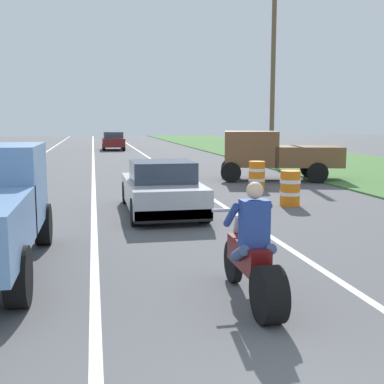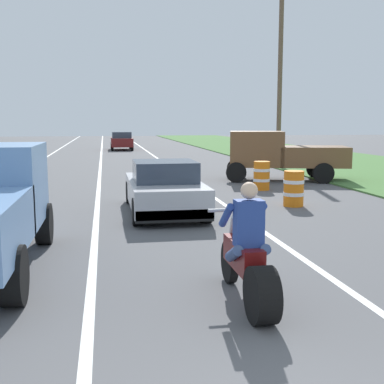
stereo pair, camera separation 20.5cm
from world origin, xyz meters
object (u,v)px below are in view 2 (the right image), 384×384
Objects in this scene: construction_barrel_nearest at (294,188)px; distant_car_far_ahead at (122,141)px; motorcycle_with_rider at (248,261)px; sports_car_silver at (164,189)px; pickup_truck_right_shoulder_brown at (280,153)px; construction_barrel_mid at (262,176)px.

distant_car_far_ahead is (-3.79, 29.03, 0.27)m from construction_barrel_nearest.
motorcycle_with_rider reaches higher than sports_car_silver.
pickup_truck_right_shoulder_brown is 5.14× the size of construction_barrel_nearest.
pickup_truck_right_shoulder_brown is at bearing 68.57° from motorcycle_with_rider.
motorcycle_with_rider is 0.55× the size of distant_car_far_ahead.
pickup_truck_right_shoulder_brown is 6.28m from construction_barrel_nearest.
construction_barrel_mid is at bearing 71.23° from motorcycle_with_rider.
distant_car_far_ahead is at bearing 90.16° from sports_car_silver.
distant_car_far_ahead is (-0.36, 36.20, 0.18)m from motorcycle_with_rider.
sports_car_silver is at bearing -174.55° from construction_barrel_nearest.
sports_car_silver is 1.08× the size of distant_car_far_ahead.
construction_barrel_mid is (3.86, 3.74, -0.13)m from sports_car_silver.
pickup_truck_right_shoulder_brown is at bearing -76.50° from distant_car_far_ahead.
construction_barrel_nearest is at bearing -106.13° from pickup_truck_right_shoulder_brown.
distant_car_far_ahead is at bearing 98.74° from construction_barrel_mid.
sports_car_silver is 8.39m from pickup_truck_right_shoulder_brown.
sports_car_silver is 3.73m from construction_barrel_nearest.
motorcycle_with_rider is 6.82m from sports_car_silver.
pickup_truck_right_shoulder_brown reaches higher than motorcycle_with_rider.
construction_barrel_mid is at bearing -81.26° from distant_car_far_ahead.
motorcycle_with_rider is at bearing -89.43° from distant_car_far_ahead.
motorcycle_with_rider is 14.16m from pickup_truck_right_shoulder_brown.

